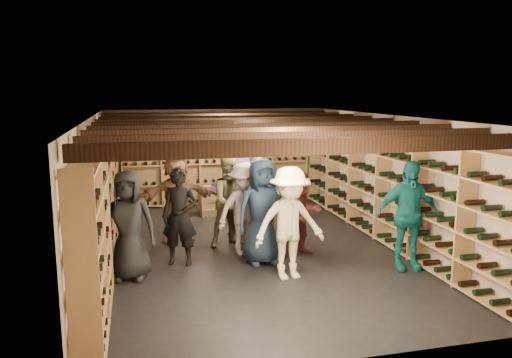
{
  "coord_description": "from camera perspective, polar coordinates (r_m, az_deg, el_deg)",
  "views": [
    {
      "loc": [
        -2.03,
        -8.56,
        2.85
      ],
      "look_at": [
        0.12,
        0.2,
        1.26
      ],
      "focal_mm": 35.0,
      "sensor_mm": 36.0,
      "label": 1
    }
  ],
  "objects": [
    {
      "name": "person_8",
      "position": [
        8.75,
        5.29,
        -3.99
      ],
      "size": [
        0.78,
        0.64,
        1.48
      ],
      "primitive_type": "imported",
      "rotation": [
        0.0,
        0.0,
        0.11
      ],
      "color": "#4F191B",
      "rests_on": "ground"
    },
    {
      "name": "wine_rack_back",
      "position": [
        12.68,
        -4.42,
        1.95
      ],
      "size": [
        4.7,
        0.3,
        2.15
      ],
      "color": "tan",
      "rests_on": "ground"
    },
    {
      "name": "person_1",
      "position": [
        8.32,
        -8.71,
        -4.27
      ],
      "size": [
        0.69,
        0.56,
        1.63
      ],
      "primitive_type": "imported",
      "rotation": [
        0.0,
        0.0,
        -0.33
      ],
      "color": "black",
      "rests_on": "ground"
    },
    {
      "name": "person_11",
      "position": [
        10.05,
        -1.6,
        -1.5
      ],
      "size": [
        1.62,
        0.72,
        1.69
      ],
      "primitive_type": "imported",
      "rotation": [
        0.0,
        0.0,
        -0.15
      ],
      "color": "#856098",
      "rests_on": "ground"
    },
    {
      "name": "crate_stack_right",
      "position": [
        10.46,
        -0.57,
        -4.35
      ],
      "size": [
        0.56,
        0.43,
        0.51
      ],
      "rotation": [
        0.0,
        0.0,
        -0.22
      ],
      "color": "tan",
      "rests_on": "ground"
    },
    {
      "name": "wine_rack_right",
      "position": [
        9.88,
        14.25,
        -0.64
      ],
      "size": [
        0.32,
        7.5,
        2.15
      ],
      "color": "tan",
      "rests_on": "ground"
    },
    {
      "name": "person_4",
      "position": [
        8.37,
        16.94,
        -3.99
      ],
      "size": [
        1.1,
        0.59,
        1.78
      ],
      "primitive_type": "imported",
      "rotation": [
        0.0,
        0.0,
        -0.16
      ],
      "color": "#126A6E",
      "rests_on": "ground"
    },
    {
      "name": "person_9",
      "position": [
        8.72,
        -1.31,
        -3.46
      ],
      "size": [
        1.19,
        0.9,
        1.63
      ],
      "primitive_type": "imported",
      "rotation": [
        0.0,
        0.0,
        0.31
      ],
      "color": "#9D9691",
      "rests_on": "ground"
    },
    {
      "name": "person_10",
      "position": [
        9.13,
        0.97,
        -2.8
      ],
      "size": [
        0.97,
        0.41,
        1.65
      ],
      "primitive_type": "imported",
      "rotation": [
        0.0,
        0.0,
        -0.0
      ],
      "color": "#234735",
      "rests_on": "ground"
    },
    {
      "name": "person_5",
      "position": [
        9.64,
        -9.03,
        -2.13
      ],
      "size": [
        1.58,
        0.57,
        1.69
      ],
      "primitive_type": "imported",
      "rotation": [
        0.0,
        0.0,
        0.05
      ],
      "color": "brown",
      "rests_on": "ground"
    },
    {
      "name": "person_6",
      "position": [
        8.26,
        0.66,
        -3.76
      ],
      "size": [
        0.93,
        0.67,
        1.77
      ],
      "primitive_type": "imported",
      "rotation": [
        0.0,
        0.0,
        0.14
      ],
      "color": "#182940",
      "rests_on": "ground"
    },
    {
      "name": "ceiling",
      "position": [
        8.81,
        -0.43,
        7.09
      ],
      "size": [
        5.5,
        8.0,
        0.01
      ],
      "primitive_type": "cube",
      "color": "beige",
      "rests_on": "walls"
    },
    {
      "name": "person_7",
      "position": [
        9.68,
        0.77,
        -1.9
      ],
      "size": [
        0.67,
        0.49,
        1.7
      ],
      "primitive_type": "imported",
      "rotation": [
        0.0,
        0.0,
        0.14
      ],
      "color": "gray",
      "rests_on": "ground"
    },
    {
      "name": "ceiling_joists",
      "position": [
        8.82,
        -0.43,
        6.18
      ],
      "size": [
        5.4,
        7.12,
        0.18
      ],
      "color": "black",
      "rests_on": "ground"
    },
    {
      "name": "person_2",
      "position": [
        9.21,
        -2.82,
        -2.57
      ],
      "size": [
        0.95,
        0.82,
        1.69
      ],
      "primitive_type": "imported",
      "rotation": [
        0.0,
        0.0,
        0.24
      ],
      "color": "brown",
      "rests_on": "ground"
    },
    {
      "name": "walls",
      "position": [
        8.95,
        -0.42,
        -0.6
      ],
      "size": [
        5.52,
        8.02,
        2.4
      ],
      "color": "#B8A58F",
      "rests_on": "ground"
    },
    {
      "name": "crate_stack_left",
      "position": [
        11.62,
        -5.2,
        -2.49
      ],
      "size": [
        0.53,
        0.37,
        0.68
      ],
      "rotation": [
        0.0,
        0.0,
        0.09
      ],
      "color": "tan",
      "rests_on": "ground"
    },
    {
      "name": "person_0",
      "position": [
        7.83,
        -14.34,
        -5.15
      ],
      "size": [
        0.93,
        0.71,
        1.69
      ],
      "primitive_type": "imported",
      "rotation": [
        0.0,
        0.0,
        -0.23
      ],
      "color": "black",
      "rests_on": "ground"
    },
    {
      "name": "ground",
      "position": [
        9.25,
        -0.41,
        -7.93
      ],
      "size": [
        8.0,
        8.0,
        0.0
      ],
      "primitive_type": "plane",
      "color": "black",
      "rests_on": "ground"
    },
    {
      "name": "wine_rack_left",
      "position": [
        8.76,
        -17.01,
        -2.12
      ],
      "size": [
        0.32,
        7.5,
        2.15
      ],
      "color": "tan",
      "rests_on": "ground"
    },
    {
      "name": "person_3",
      "position": [
        7.62,
        3.84,
        -5.08
      ],
      "size": [
        1.18,
        0.76,
        1.74
      ],
      "primitive_type": "imported",
      "rotation": [
        0.0,
        0.0,
        0.1
      ],
      "color": "beige",
      "rests_on": "ground"
    },
    {
      "name": "crate_loose",
      "position": [
        11.19,
        4.6,
        -4.32
      ],
      "size": [
        0.54,
        0.4,
        0.17
      ],
      "primitive_type": "cube",
      "rotation": [
        0.0,
        0.0,
        -0.14
      ],
      "color": "tan",
      "rests_on": "ground"
    }
  ]
}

